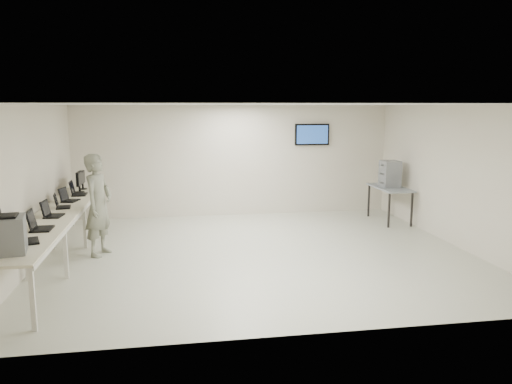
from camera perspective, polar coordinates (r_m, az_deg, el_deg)
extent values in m
cube|color=beige|center=(9.59, 0.20, -6.99)|extent=(8.00, 7.00, 0.01)
cube|color=silver|center=(9.19, 0.21, 9.98)|extent=(8.00, 7.00, 0.01)
cube|color=beige|center=(12.72, -2.42, 3.59)|extent=(8.00, 0.01, 2.80)
cube|color=beige|center=(5.92, 5.85, -3.60)|extent=(8.00, 0.01, 2.80)
cube|color=beige|center=(9.49, -24.37, 0.62)|extent=(0.01, 7.00, 2.80)
cube|color=beige|center=(10.70, 21.85, 1.73)|extent=(0.01, 7.00, 2.80)
cube|color=black|center=(13.04, 6.38, 6.56)|extent=(0.15, 0.04, 0.15)
cube|color=black|center=(13.01, 6.43, 6.55)|extent=(0.90, 0.06, 0.55)
cube|color=navy|center=(12.97, 6.47, 6.54)|extent=(0.82, 0.01, 0.47)
cube|color=beige|center=(9.48, -21.81, -2.41)|extent=(0.75, 6.00, 0.04)
cube|color=beige|center=(9.41, -19.57, -2.55)|extent=(0.02, 6.00, 0.06)
cube|color=beige|center=(6.86, -24.18, -11.00)|extent=(0.06, 0.06, 0.86)
cube|color=beige|center=(8.81, -24.78, -6.52)|extent=(0.06, 0.06, 0.86)
cube|color=beige|center=(8.67, -20.93, -6.52)|extent=(0.06, 0.06, 0.86)
cube|color=beige|center=(10.50, -22.22, -3.82)|extent=(0.06, 0.06, 0.86)
cube|color=beige|center=(10.38, -18.99, -3.78)|extent=(0.06, 0.06, 0.86)
cube|color=beige|center=(12.36, -20.26, -1.74)|extent=(0.06, 0.06, 0.86)
cube|color=beige|center=(12.26, -17.51, -1.67)|extent=(0.06, 0.06, 0.86)
cube|color=slate|center=(7.15, -26.44, -4.42)|extent=(0.48, 0.53, 0.48)
cube|color=black|center=(7.09, -26.60, -2.46)|extent=(0.29, 0.37, 0.02)
cube|color=black|center=(7.65, -24.65, -5.15)|extent=(0.39, 0.47, 0.02)
cube|color=black|center=(7.66, -25.78, -4.02)|extent=(0.19, 0.38, 0.28)
cube|color=black|center=(7.65, -25.66, -4.02)|extent=(0.15, 0.33, 0.24)
cube|color=black|center=(8.32, -23.26, -3.90)|extent=(0.30, 0.41, 0.02)
cube|color=black|center=(8.32, -24.31, -2.86)|extent=(0.08, 0.38, 0.29)
cube|color=black|center=(8.32, -24.20, -2.86)|extent=(0.06, 0.34, 0.24)
cube|color=black|center=(9.22, -22.08, -2.56)|extent=(0.30, 0.39, 0.02)
cube|color=black|center=(9.22, -22.94, -1.70)|extent=(0.11, 0.35, 0.26)
cube|color=black|center=(9.22, -22.85, -1.69)|extent=(0.08, 0.31, 0.22)
cube|color=black|center=(9.95, -21.15, -1.64)|extent=(0.30, 0.38, 0.02)
cube|color=black|center=(9.96, -21.90, -0.90)|extent=(0.11, 0.33, 0.25)
cube|color=black|center=(9.95, -21.82, -0.89)|extent=(0.09, 0.29, 0.20)
cube|color=black|center=(10.58, -20.42, -0.95)|extent=(0.34, 0.41, 0.02)
cube|color=black|center=(10.58, -21.15, -0.22)|extent=(0.15, 0.34, 0.26)
cube|color=black|center=(10.58, -21.07, -0.22)|extent=(0.12, 0.30, 0.21)
cube|color=black|center=(11.25, -19.53, -0.28)|extent=(0.30, 0.40, 0.02)
cube|color=black|center=(11.26, -20.29, 0.48)|extent=(0.09, 0.37, 0.28)
cube|color=black|center=(11.25, -20.20, 0.48)|extent=(0.06, 0.33, 0.23)
cylinder|color=black|center=(11.65, -19.49, 0.03)|extent=(0.21, 0.21, 0.02)
cube|color=black|center=(11.64, -19.51, 0.46)|extent=(0.04, 0.03, 0.16)
cube|color=black|center=(11.61, -19.57, 1.46)|extent=(0.05, 0.46, 0.31)
cube|color=black|center=(11.60, -19.43, 1.47)|extent=(0.00, 0.42, 0.26)
cylinder|color=black|center=(12.03, -19.17, 0.34)|extent=(0.19, 0.19, 0.01)
cube|color=black|center=(12.02, -19.19, 0.72)|extent=(0.04, 0.03, 0.15)
cube|color=black|center=(12.00, -19.24, 1.60)|extent=(0.05, 0.42, 0.28)
cube|color=black|center=(11.99, -19.11, 1.60)|extent=(0.00, 0.38, 0.24)
imported|color=#606753|center=(9.71, -17.56, -1.43)|extent=(0.67, 0.81, 1.91)
cube|color=gray|center=(12.45, 15.08, 0.48)|extent=(0.66, 1.41, 0.04)
cube|color=black|center=(11.87, 14.96, -2.04)|extent=(0.04, 0.04, 0.81)
cube|color=black|center=(12.96, 12.77, -0.97)|extent=(0.04, 0.04, 0.81)
cube|color=black|center=(12.11, 17.37, -1.93)|extent=(0.04, 0.04, 0.81)
cube|color=black|center=(13.18, 15.02, -0.89)|extent=(0.04, 0.04, 0.81)
cube|color=gray|center=(12.43, 15.02, 1.05)|extent=(0.40, 0.45, 0.21)
cube|color=gray|center=(12.40, 15.06, 2.02)|extent=(0.40, 0.45, 0.21)
cube|color=gray|center=(12.37, 15.10, 2.99)|extent=(0.40, 0.45, 0.21)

